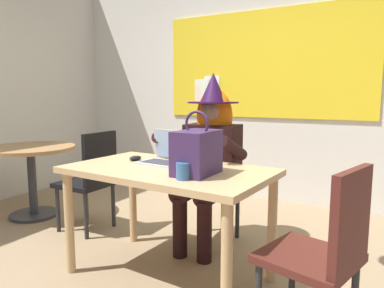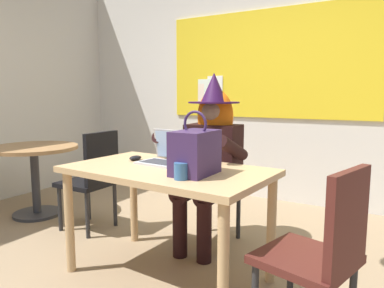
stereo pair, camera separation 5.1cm
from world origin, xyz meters
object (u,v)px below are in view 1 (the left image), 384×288
side_table_round (31,164)px  chair_extra_corner (325,248)px  chair_at_desk (215,180)px  person_costumed (210,149)px  handbag (197,152)px  laptop (167,156)px  coffee_mug (183,171)px  chair_spare_by_window (92,176)px  computer_mouse (135,158)px  desk_main (168,182)px

side_table_round → chair_extra_corner: size_ratio=0.95×
chair_at_desk → person_costumed: 0.30m
chair_at_desk → side_table_round: 1.87m
chair_at_desk → handbag: bearing=14.5°
person_costumed → laptop: person_costumed is taller
handbag → coffee_mug: size_ratio=3.98×
laptop → side_table_round: bearing=177.7°
chair_extra_corner → handbag: bearing=5.3°
chair_at_desk → chair_extra_corner: bearing=43.9°
chair_spare_by_window → person_costumed: bearing=-166.5°
person_costumed → computer_mouse: 0.61m
desk_main → chair_spare_by_window: 1.11m
side_table_round → desk_main: bearing=-10.8°
person_costumed → chair_extra_corner: (1.02, -0.81, -0.29)m
handbag → computer_mouse: bearing=163.2°
desk_main → person_costumed: person_costumed is taller
coffee_mug → chair_spare_by_window: 1.45m
person_costumed → handbag: person_costumed is taller
computer_mouse → desk_main: bearing=-9.9°
desk_main → handbag: size_ratio=3.59×
desk_main → person_costumed: (-0.01, 0.61, 0.14)m
desk_main → laptop: size_ratio=3.84×
coffee_mug → side_table_round: (-2.10, 0.58, -0.26)m
chair_at_desk → side_table_round: bearing=-81.9°
laptop → chair_spare_by_window: laptop is taller
person_costumed → laptop: 0.49m
coffee_mug → side_table_round: coffee_mug is taller
desk_main → laptop: 0.22m
handbag → coffee_mug: 0.18m
laptop → desk_main: bearing=-50.2°
handbag → coffee_mug: handbag is taller
handbag → side_table_round: (-2.10, 0.42, -0.35)m
desk_main → computer_mouse: computer_mouse is taller
computer_mouse → handbag: size_ratio=0.28×
chair_at_desk → coffee_mug: 1.04m
chair_at_desk → desk_main: bearing=-2.7°
chair_extra_corner → laptop: bearing=-2.0°
person_costumed → coffee_mug: bearing=14.0°
coffee_mug → chair_spare_by_window: chair_spare_by_window is taller
laptop → person_costumed: bearing=84.8°
laptop → side_table_round: (-1.75, 0.22, -0.26)m
laptop → handbag: size_ratio=0.93×
computer_mouse → chair_spare_by_window: (-0.69, 0.25, -0.26)m
person_costumed → side_table_round: (-1.84, -0.26, -0.26)m
chair_spare_by_window → chair_extra_corner: (2.05, -0.55, -0.00)m
desk_main → coffee_mug: coffee_mug is taller
desk_main → chair_spare_by_window: chair_spare_by_window is taller
coffee_mug → chair_spare_by_window: (-1.29, 0.58, -0.29)m
chair_at_desk → chair_spare_by_window: 1.09m
desk_main → person_costumed: 0.63m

